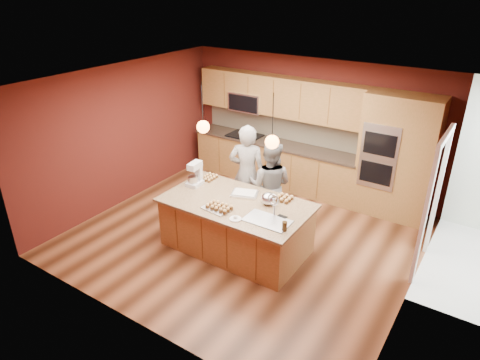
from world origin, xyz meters
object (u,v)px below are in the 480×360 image
Objects in this scene: stand_mixer at (195,175)px; mixing_bowl at (268,199)px; island at (237,225)px; person_right at (270,185)px; person_left at (247,174)px.

stand_mixer is 1.73× the size of mixing_bowl.
island is at bearing -13.33° from stand_mixer.
island is 0.99m from person_right.
person_right is at bearing 160.76° from person_left.
person_left is 0.48m from person_right.
mixing_bowl is at bearing 121.03° from person_left.
stand_mixer reaches higher than island.
person_right is at bearing 31.97° from stand_mixer.
island is 1.10m from person_left.
person_right is 0.80m from mixing_bowl.
island is 0.72m from mixing_bowl.
person_left is at bearing 49.24° from stand_mixer.
island is at bearing 93.82° from person_left.
mixing_bowl is at bearing 25.88° from island.
stand_mixer reaches higher than mixing_bowl.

